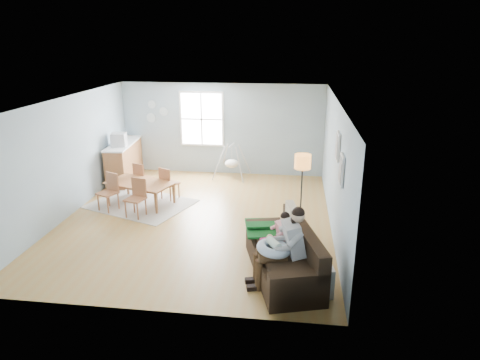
# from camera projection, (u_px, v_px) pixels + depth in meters

# --- Properties ---
(room) EXTENTS (8.40, 9.40, 3.90)m
(room) POSITION_uv_depth(u_px,v_px,m) (194.00, 114.00, 9.05)
(room) COLOR #A8793B
(window) EXTENTS (1.32, 0.08, 1.62)m
(window) POSITION_uv_depth(u_px,v_px,m) (202.00, 119.00, 12.62)
(window) COLOR white
(window) RESTS_ON room
(pictures) EXTENTS (0.05, 1.34, 0.74)m
(pictures) POSITION_uv_depth(u_px,v_px,m) (339.00, 158.00, 7.89)
(pictures) COLOR white
(pictures) RESTS_ON room
(wall_plates) EXTENTS (0.67, 0.02, 0.66)m
(wall_plates) POSITION_uv_depth(u_px,v_px,m) (155.00, 112.00, 12.74)
(wall_plates) COLOR #92A7AF
(wall_plates) RESTS_ON room
(sofa) EXTENTS (1.49, 2.36, 0.89)m
(sofa) POSITION_uv_depth(u_px,v_px,m) (286.00, 258.00, 7.44)
(sofa) COLOR black
(sofa) RESTS_ON room
(green_throw) EXTENTS (1.13, 1.01, 0.04)m
(green_throw) POSITION_uv_depth(u_px,v_px,m) (273.00, 228.00, 8.03)
(green_throw) COLOR #12521F
(green_throw) RESTS_ON sofa
(beige_pillow) EXTENTS (0.25, 0.54, 0.52)m
(beige_pillow) POSITION_uv_depth(u_px,v_px,m) (291.00, 218.00, 7.85)
(beige_pillow) COLOR tan
(beige_pillow) RESTS_ON sofa
(father) EXTENTS (1.02, 0.61, 1.40)m
(father) POSITION_uv_depth(u_px,v_px,m) (284.00, 244.00, 6.98)
(father) COLOR gray
(father) RESTS_ON sofa
(nursing_pillow) EXTENTS (0.72, 0.71, 0.23)m
(nursing_pillow) POSITION_uv_depth(u_px,v_px,m) (274.00, 248.00, 6.98)
(nursing_pillow) COLOR #A6B9CF
(nursing_pillow) RESTS_ON father
(infant) EXTENTS (0.28, 0.39, 0.15)m
(infant) POSITION_uv_depth(u_px,v_px,m) (273.00, 242.00, 6.99)
(infant) COLOR silver
(infant) RESTS_ON nursing_pillow
(toddler) EXTENTS (0.57, 0.43, 0.85)m
(toddler) POSITION_uv_depth(u_px,v_px,m) (279.00, 231.00, 7.49)
(toddler) COLOR white
(toddler) RESTS_ON sofa
(floor_lamp) EXTENTS (0.34, 0.34, 1.67)m
(floor_lamp) POSITION_uv_depth(u_px,v_px,m) (302.00, 168.00, 8.84)
(floor_lamp) COLOR black
(floor_lamp) RESTS_ON room
(storage_cube) EXTENTS (0.52, 0.48, 0.51)m
(storage_cube) POSITION_uv_depth(u_px,v_px,m) (317.00, 279.00, 6.89)
(storage_cube) COLOR silver
(storage_cube) RESTS_ON room
(rug) EXTENTS (2.83, 2.50, 0.01)m
(rug) POSITION_uv_depth(u_px,v_px,m) (141.00, 204.00, 10.66)
(rug) COLOR #9C968E
(rug) RESTS_ON room
(dining_table) EXTENTS (1.82, 1.36, 0.57)m
(dining_table) POSITION_uv_depth(u_px,v_px,m) (140.00, 193.00, 10.57)
(dining_table) COLOR brown
(dining_table) RESTS_ON rug
(chair_sw) EXTENTS (0.54, 0.54, 0.89)m
(chair_sw) POSITION_uv_depth(u_px,v_px,m) (110.00, 189.00, 10.20)
(chair_sw) COLOR brown
(chair_sw) RESTS_ON rug
(chair_se) EXTENTS (0.49, 0.49, 0.89)m
(chair_se) POSITION_uv_depth(u_px,v_px,m) (137.00, 195.00, 9.83)
(chair_se) COLOR brown
(chair_se) RESTS_ON rug
(chair_nw) EXTENTS (0.51, 0.51, 0.86)m
(chair_nw) POSITION_uv_depth(u_px,v_px,m) (142.00, 177.00, 11.18)
(chair_nw) COLOR brown
(chair_nw) RESTS_ON rug
(chair_ne) EXTENTS (0.52, 0.52, 0.85)m
(chair_ne) POSITION_uv_depth(u_px,v_px,m) (168.00, 182.00, 10.81)
(chair_ne) COLOR brown
(chair_ne) RESTS_ON rug
(counter) EXTENTS (0.74, 2.00, 1.10)m
(counter) POSITION_uv_depth(u_px,v_px,m) (124.00, 161.00, 12.32)
(counter) COLOR brown
(counter) RESTS_ON room
(monitor) EXTENTS (0.43, 0.42, 0.36)m
(monitor) POSITION_uv_depth(u_px,v_px,m) (119.00, 140.00, 11.73)
(monitor) COLOR #BBBBC1
(monitor) RESTS_ON counter
(baby_swing) EXTENTS (1.06, 1.08, 0.98)m
(baby_swing) POSITION_uv_depth(u_px,v_px,m) (232.00, 163.00, 12.56)
(baby_swing) COLOR #BBBBC1
(baby_swing) RESTS_ON room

